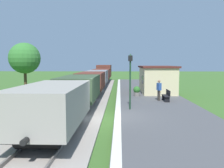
# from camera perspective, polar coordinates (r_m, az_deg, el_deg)

# --- Properties ---
(ground_plane) EXTENTS (160.00, 160.00, 0.00)m
(ground_plane) POSITION_cam_1_polar(r_m,az_deg,el_deg) (13.53, -0.25, -8.95)
(ground_plane) COLOR #3D6628
(platform_slab) EXTENTS (6.00, 60.00, 0.25)m
(platform_slab) POSITION_cam_1_polar(r_m,az_deg,el_deg) (13.75, 13.34, -8.32)
(platform_slab) COLOR #4C4C4F
(platform_slab) RESTS_ON ground
(platform_edge_stripe) EXTENTS (0.36, 60.00, 0.01)m
(platform_edge_stripe) POSITION_cam_1_polar(r_m,az_deg,el_deg) (13.46, 1.47, -7.91)
(platform_edge_stripe) COLOR silver
(platform_edge_stripe) RESTS_ON platform_slab
(track_ballast) EXTENTS (3.80, 60.00, 0.12)m
(track_ballast) POSITION_cam_1_polar(r_m,az_deg,el_deg) (13.81, -10.36, -8.48)
(track_ballast) COLOR #9E9389
(track_ballast) RESTS_ON ground
(rail_near) EXTENTS (0.07, 60.00, 0.14)m
(rail_near) POSITION_cam_1_polar(r_m,az_deg,el_deg) (13.65, -7.38, -8.04)
(rail_near) COLOR slate
(rail_near) RESTS_ON track_ballast
(rail_far) EXTENTS (0.07, 60.00, 0.14)m
(rail_far) POSITION_cam_1_polar(r_m,az_deg,el_deg) (13.95, -13.29, -7.85)
(rail_far) COLOR slate
(rail_far) RESTS_ON track_ballast
(freight_train) EXTENTS (2.50, 39.20, 2.72)m
(freight_train) POSITION_cam_1_polar(r_m,az_deg,el_deg) (27.07, -4.22, 1.28)
(freight_train) COLOR gray
(freight_train) RESTS_ON rail_near
(station_hut) EXTENTS (3.50, 5.80, 2.78)m
(station_hut) POSITION_cam_1_polar(r_m,az_deg,el_deg) (24.26, 11.18, 1.21)
(station_hut) COLOR beige
(station_hut) RESTS_ON platform_slab
(bench_near_hut) EXTENTS (0.42, 1.50, 0.91)m
(bench_near_hut) POSITION_cam_1_polar(r_m,az_deg,el_deg) (18.96, 13.54, -2.77)
(bench_near_hut) COLOR black
(bench_near_hut) RESTS_ON platform_slab
(person_waiting) EXTENTS (0.37, 0.44, 1.71)m
(person_waiting) POSITION_cam_1_polar(r_m,az_deg,el_deg) (18.97, 11.69, -1.32)
(person_waiting) COLOR #38332D
(person_waiting) RESTS_ON platform_slab
(potted_planter) EXTENTS (0.64, 0.64, 0.92)m
(potted_planter) POSITION_cam_1_polar(r_m,az_deg,el_deg) (21.45, 6.22, -1.74)
(potted_planter) COLOR slate
(potted_planter) RESTS_ON platform_slab
(lamp_post_near) EXTENTS (0.28, 0.28, 3.70)m
(lamp_post_near) POSITION_cam_1_polar(r_m,az_deg,el_deg) (15.00, 4.60, 3.26)
(lamp_post_near) COLOR #193823
(lamp_post_near) RESTS_ON platform_slab
(tree_trackside_far) EXTENTS (2.98, 2.98, 5.29)m
(tree_trackside_far) POSITION_cam_1_polar(r_m,az_deg,el_deg) (23.65, -21.05, 6.02)
(tree_trackside_far) COLOR #4C3823
(tree_trackside_far) RESTS_ON ground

